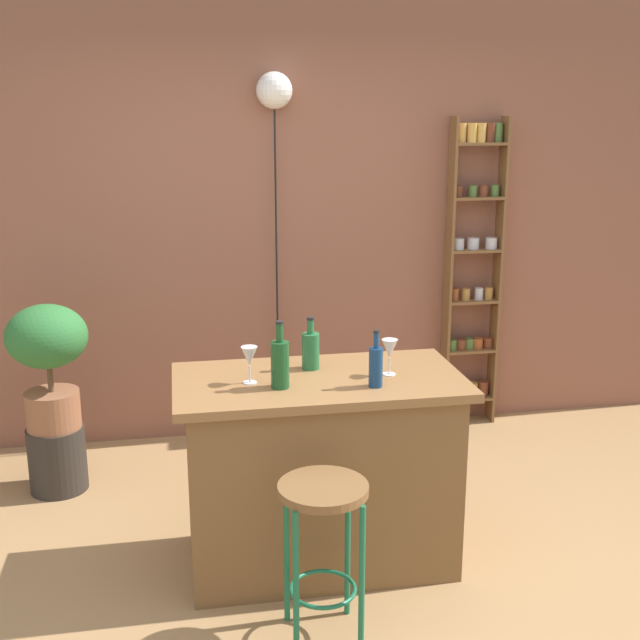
% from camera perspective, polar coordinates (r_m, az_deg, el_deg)
% --- Properties ---
extents(ground, '(12.00, 12.00, 0.00)m').
position_cam_1_polar(ground, '(3.68, 0.82, -19.00)').
color(ground, '#A37A4C').
extents(back_wall, '(6.40, 0.10, 2.80)m').
position_cam_1_polar(back_wall, '(5.03, -3.46, 7.33)').
color(back_wall, '#8C5642').
rests_on(back_wall, ground).
extents(kitchen_counter, '(1.29, 0.67, 0.90)m').
position_cam_1_polar(kitchen_counter, '(3.72, -0.07, -10.65)').
color(kitchen_counter, brown).
rests_on(kitchen_counter, ground).
extents(bar_stool, '(0.35, 0.35, 0.66)m').
position_cam_1_polar(bar_stool, '(3.19, 0.22, -14.36)').
color(bar_stool, '#196642').
rests_on(bar_stool, ground).
extents(spice_shelf, '(0.36, 0.13, 2.01)m').
position_cam_1_polar(spice_shelf, '(5.28, 10.86, 3.08)').
color(spice_shelf, brown).
rests_on(spice_shelf, ground).
extents(plant_stool, '(0.31, 0.31, 0.37)m').
position_cam_1_polar(plant_stool, '(4.71, -18.23, -9.37)').
color(plant_stool, '#2D2823').
rests_on(plant_stool, ground).
extents(potted_plant, '(0.43, 0.39, 0.69)m').
position_cam_1_polar(potted_plant, '(4.50, -18.84, -2.31)').
color(potted_plant, '#935B3D').
rests_on(potted_plant, plant_stool).
extents(bottle_vinegar, '(0.08, 0.08, 0.29)m').
position_cam_1_polar(bottle_vinegar, '(3.40, -2.88, -3.07)').
color(bottle_vinegar, '#194C23').
rests_on(bottle_vinegar, kitchen_counter).
extents(bottle_wine_red, '(0.06, 0.06, 0.25)m').
position_cam_1_polar(bottle_wine_red, '(3.42, 4.00, -3.26)').
color(bottle_wine_red, navy).
rests_on(bottle_wine_red, kitchen_counter).
extents(bottle_olive_oil, '(0.08, 0.08, 0.24)m').
position_cam_1_polar(bottle_olive_oil, '(3.64, -0.68, -2.12)').
color(bottle_olive_oil, '#236638').
rests_on(bottle_olive_oil, kitchen_counter).
extents(wine_glass_left, '(0.07, 0.07, 0.16)m').
position_cam_1_polar(wine_glass_left, '(3.57, 4.99, -2.12)').
color(wine_glass_left, silver).
rests_on(wine_glass_left, kitchen_counter).
extents(wine_glass_center, '(0.07, 0.07, 0.16)m').
position_cam_1_polar(wine_glass_center, '(3.46, -5.07, -2.66)').
color(wine_glass_center, silver).
rests_on(wine_glass_center, kitchen_counter).
extents(pendant_globe_light, '(0.22, 0.22, 2.27)m').
position_cam_1_polar(pendant_globe_light, '(4.88, -3.28, 15.68)').
color(pendant_globe_light, black).
rests_on(pendant_globe_light, ground).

